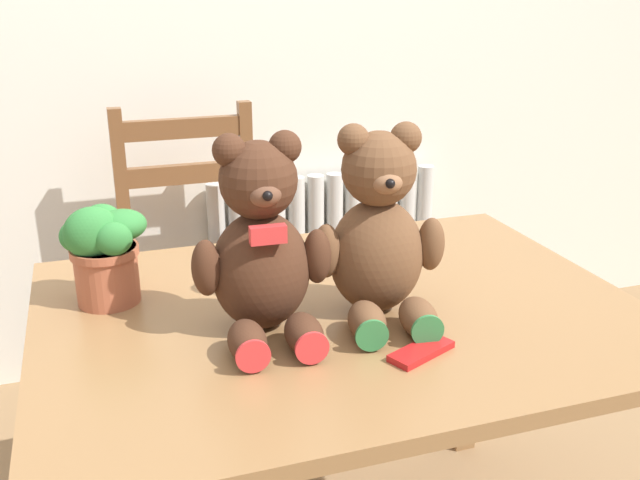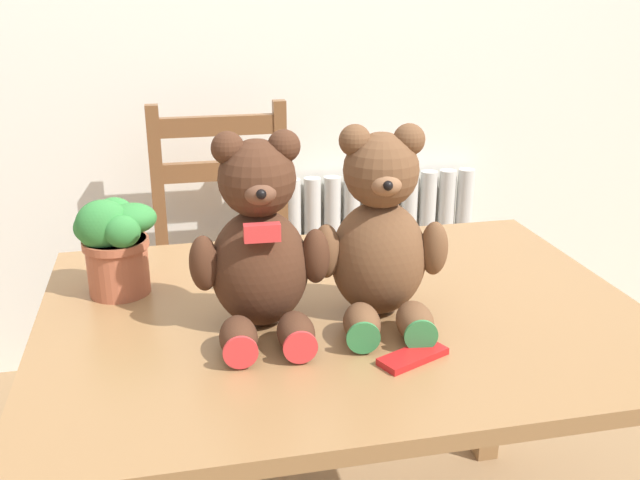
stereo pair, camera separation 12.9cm
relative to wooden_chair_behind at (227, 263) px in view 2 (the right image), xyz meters
name	(u,v)px [view 2 (the right image)]	position (x,y,z in m)	size (l,w,h in m)	color
radiator	(360,270)	(0.51, 0.27, -0.18)	(0.86, 0.10, 0.66)	beige
dining_table	(342,354)	(0.15, -0.86, 0.13)	(1.16, 0.86, 0.70)	olive
wooden_chair_behind	(227,263)	(0.00, 0.00, 0.00)	(0.43, 0.42, 0.95)	brown
teddy_bear_left	(260,247)	(-0.01, -0.90, 0.38)	(0.25, 0.25, 0.36)	#472819
teddy_bear_right	(380,237)	(0.21, -0.90, 0.39)	(0.26, 0.27, 0.36)	brown
potted_plant	(114,241)	(-0.27, -0.69, 0.34)	(0.17, 0.14, 0.20)	#B25B3D
chocolate_bar	(413,356)	(0.22, -1.08, 0.24)	(0.12, 0.05, 0.01)	red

